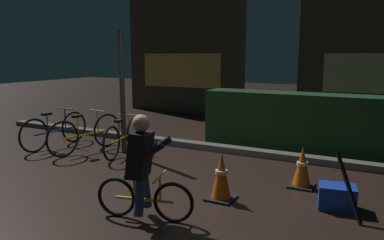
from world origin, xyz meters
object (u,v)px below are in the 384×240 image
Objects in this scene: parked_bike_left_mid at (86,134)px; closed_umbrella at (349,187)px; street_post at (122,93)px; traffic_cone_far at (302,167)px; blue_crate at (337,197)px; parked_bike_center_left at (123,137)px; parked_bike_leftmost at (55,130)px; cyclist at (142,167)px; traffic_cone_near at (221,176)px.

parked_bike_left_mid is 2.04× the size of closed_umbrella.
street_post is at bearing 21.56° from closed_umbrella.
traffic_cone_far is 1.37× the size of blue_crate.
parked_bike_left_mid is at bearing 92.60° from parked_bike_center_left.
closed_umbrella reaches higher than traffic_cone_far.
closed_umbrella is (4.18, -1.15, -0.80)m from street_post.
parked_bike_leftmost is 5.62m from blue_crate.
cyclist is (2.76, -1.98, 0.26)m from parked_bike_left_mid.
parked_bike_center_left is 4.08m from blue_crate.
parked_bike_leftmost is 4.11m from cyclist.
blue_crate is at bearing -12.57° from street_post.
cyclist is at bearing -47.81° from street_post.
street_post is 5.37× the size of blue_crate.
street_post is 3.56× the size of traffic_cone_near.
closed_umbrella is at bearing -60.73° from blue_crate.
traffic_cone_far is at bearing -106.26° from parked_bike_center_left.
traffic_cone_far is (3.49, -0.31, -0.89)m from street_post.
traffic_cone_far reaches higher than blue_crate.
parked_bike_left_mid is 3.50m from traffic_cone_near.
closed_umbrella is at bearing -89.91° from parked_bike_left_mid.
blue_crate is at bearing -46.80° from traffic_cone_far.
street_post is at bearing -76.95° from parked_bike_leftmost.
street_post is 1.12m from parked_bike_left_mid.
cyclist reaches higher than parked_bike_center_left.
closed_umbrella reaches higher than blue_crate.
parked_bike_center_left reaches higher than traffic_cone_far.
closed_umbrella is (4.13, -1.07, 0.05)m from parked_bike_center_left.
traffic_cone_far is at bearing -13.48° from closed_umbrella.
traffic_cone_near is 0.53× the size of cyclist.
traffic_cone_far is 0.82m from blue_crate.
traffic_cone_far is (5.04, -0.01, -0.06)m from parked_bike_leftmost.
traffic_cone_far is at bearing 133.20° from blue_crate.
parked_bike_left_mid is 4.20m from traffic_cone_far.
parked_bike_center_left is 4.27m from closed_umbrella.
street_post is 1.78m from parked_bike_leftmost.
street_post reaches higher than cyclist.
blue_crate is (3.99, -0.82, -0.19)m from parked_bike_center_left.
parked_bike_center_left is 1.87× the size of closed_umbrella.
street_post is at bearing 118.02° from cyclist.
blue_crate is (4.04, -0.90, -1.03)m from street_post.
parked_bike_left_mid reaches higher than traffic_cone_far.
parked_bike_leftmost reaches higher than traffic_cone_near.
parked_bike_center_left is at bearing -64.90° from parked_bike_left_mid.
closed_umbrella is (0.14, -0.25, 0.24)m from blue_crate.
parked_bike_left_mid is at bearing 179.51° from traffic_cone_far.
blue_crate is at bearing -23.77° from closed_umbrella.
parked_bike_center_left is at bearing 118.33° from cyclist.
cyclist is (2.05, -2.26, -0.55)m from street_post.
cyclist is (-0.58, -0.96, 0.31)m from traffic_cone_near.
street_post is at bearing 153.72° from traffic_cone_near.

